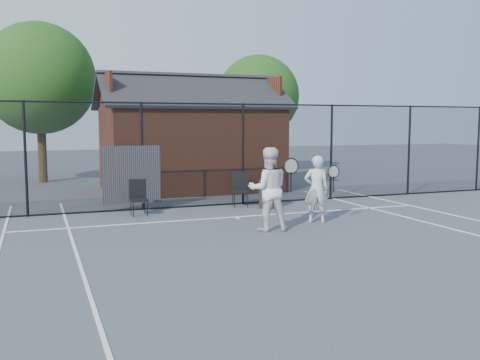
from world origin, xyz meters
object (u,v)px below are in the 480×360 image
object	(u,v)px
waste_bin	(268,194)
clubhouse	(190,145)
player_front	(317,189)
chair_right	(240,190)
player_back	(268,189)
chair_left	(139,198)

from	to	relation	value
waste_bin	clubhouse	bearing A→B (deg)	100.71
clubhouse	player_front	distance (m)	7.51
player_front	chair_right	size ratio (longest dim) A/B	1.69
clubhouse	player_back	distance (m)	7.90
clubhouse	waste_bin	distance (m)	5.13
player_front	chair_left	world-z (taller)	player_front
clubhouse	chair_right	world-z (taller)	clubhouse
clubhouse	player_back	size ratio (longest dim) A/B	3.45
player_front	player_back	bearing A→B (deg)	-162.53
player_front	chair_right	bearing A→B (deg)	105.74
player_front	waste_bin	xyz separation A→B (m)	(-0.17, 2.49, -0.43)
chair_left	chair_right	distance (m)	3.07
waste_bin	player_back	bearing A→B (deg)	-114.01
player_front	waste_bin	world-z (taller)	player_front
player_front	player_back	distance (m)	1.57
clubhouse	waste_bin	world-z (taller)	clubhouse
player_front	chair_right	distance (m)	3.12
chair_left	waste_bin	distance (m)	3.70
clubhouse	player_front	size ratio (longest dim) A/B	3.96
clubhouse	waste_bin	size ratio (longest dim) A/B	8.16
player_back	chair_right	distance (m)	3.55
clubhouse	waste_bin	bearing A→B (deg)	-79.29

